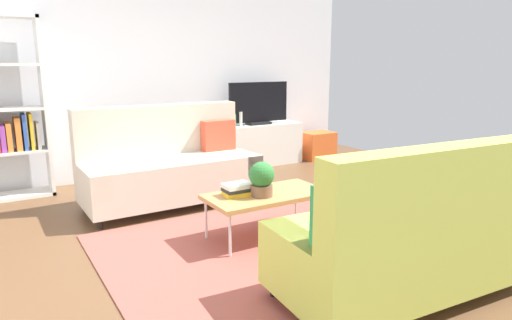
{
  "coord_description": "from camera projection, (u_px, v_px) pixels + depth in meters",
  "views": [
    {
      "loc": [
        -2.04,
        -3.44,
        1.59
      ],
      "look_at": [
        0.18,
        0.22,
        0.65
      ],
      "focal_mm": 31.79,
      "sensor_mm": 36.0,
      "label": 1
    }
  ],
  "objects": [
    {
      "name": "potted_plant",
      "position": [
        262.0,
        179.0,
        3.97
      ],
      "size": [
        0.23,
        0.23,
        0.31
      ],
      "color": "brown",
      "rests_on": "coffee_table"
    },
    {
      "name": "tv_console",
      "position": [
        258.0,
        145.0,
        7.03
      ],
      "size": [
        1.4,
        0.44,
        0.64
      ],
      "primitive_type": "cube",
      "color": "silver",
      "rests_on": "ground_plane"
    },
    {
      "name": "vase_0",
      "position": [
        223.0,
        121.0,
        6.69
      ],
      "size": [
        0.08,
        0.08,
        0.18
      ],
      "primitive_type": "cylinder",
      "color": "silver",
      "rests_on": "tv_console"
    },
    {
      "name": "storage_trunk",
      "position": [
        317.0,
        145.0,
        7.52
      ],
      "size": [
        0.52,
        0.4,
        0.44
      ],
      "primitive_type": "cube",
      "color": "orange",
      "rests_on": "ground_plane"
    },
    {
      "name": "couch_green",
      "position": [
        415.0,
        235.0,
        3.04
      ],
      "size": [
        1.96,
        0.97,
        1.1
      ],
      "rotation": [
        0.0,
        0.0,
        -0.07
      ],
      "color": "#C1CC51",
      "rests_on": "ground_plane"
    },
    {
      "name": "bottle_0",
      "position": [
        234.0,
        120.0,
        6.68
      ],
      "size": [
        0.06,
        0.06,
        0.18
      ],
      "primitive_type": "cylinder",
      "color": "#3F8C4C",
      "rests_on": "tv_console"
    },
    {
      "name": "table_book_0",
      "position": [
        237.0,
        193.0,
        4.02
      ],
      "size": [
        0.27,
        0.22,
        0.04
      ],
      "primitive_type": "cube",
      "rotation": [
        0.0,
        0.0,
        -0.2
      ],
      "color": "gold",
      "rests_on": "coffee_table"
    },
    {
      "name": "ground_plane",
      "position": [
        252.0,
        234.0,
        4.25
      ],
      "size": [
        7.68,
        7.68,
        0.0
      ],
      "primitive_type": "plane",
      "color": "brown"
    },
    {
      "name": "couch_beige",
      "position": [
        170.0,
        166.0,
        5.08
      ],
      "size": [
        1.91,
        0.87,
        1.1
      ],
      "rotation": [
        0.0,
        0.0,
        3.16
      ],
      "color": "beige",
      "rests_on": "ground_plane"
    },
    {
      "name": "table_book_1",
      "position": [
        237.0,
        189.0,
        4.01
      ],
      "size": [
        0.25,
        0.19,
        0.03
      ],
      "primitive_type": "cube",
      "rotation": [
        0.0,
        0.0,
        -0.03
      ],
      "color": "#262626",
      "rests_on": "table_book_0"
    },
    {
      "name": "table_book_2",
      "position": [
        237.0,
        186.0,
        4.01
      ],
      "size": [
        0.24,
        0.18,
        0.04
      ],
      "primitive_type": "cube",
      "rotation": [
        0.0,
        0.0,
        0.01
      ],
      "color": "silver",
      "rests_on": "table_book_1"
    },
    {
      "name": "tv",
      "position": [
        259.0,
        104.0,
        6.88
      ],
      "size": [
        1.0,
        0.2,
        0.64
      ],
      "color": "black",
      "rests_on": "tv_console"
    },
    {
      "name": "bottle_1",
      "position": [
        241.0,
        119.0,
        6.74
      ],
      "size": [
        0.05,
        0.05,
        0.21
      ],
      "primitive_type": "cylinder",
      "color": "silver",
      "rests_on": "tv_console"
    },
    {
      "name": "coffee_table",
      "position": [
        267.0,
        196.0,
        4.1
      ],
      "size": [
        1.1,
        0.56,
        0.42
      ],
      "color": "#B7844C",
      "rests_on": "ground_plane"
    },
    {
      "name": "area_rug",
      "position": [
        274.0,
        245.0,
        3.99
      ],
      "size": [
        2.9,
        2.2,
        0.01
      ],
      "primitive_type": "cube",
      "color": "#9E4C42",
      "rests_on": "ground_plane"
    },
    {
      "name": "wall_far",
      "position": [
        149.0,
        71.0,
        6.28
      ],
      "size": [
        6.4,
        0.12,
        2.9
      ],
      "primitive_type": "cube",
      "color": "silver",
      "rests_on": "ground_plane"
    }
  ]
}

